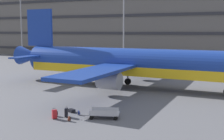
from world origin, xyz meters
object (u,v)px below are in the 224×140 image
object	(u,v)px
backpack_upright	(79,113)
backpack_teal	(69,119)
suitcase_scuffed	(66,112)
backpack_large	(56,114)
suitcase_small	(71,111)
baggage_cart	(104,113)
suitcase_orange	(54,114)
airliner	(129,63)

from	to	relation	value
backpack_upright	backpack_teal	bearing A→B (deg)	-83.32
suitcase_scuffed	backpack_large	world-z (taller)	suitcase_scuffed
suitcase_small	backpack_upright	world-z (taller)	backpack_upright
baggage_cart	suitcase_small	bearing A→B (deg)	172.66
baggage_cart	suitcase_scuffed	bearing A→B (deg)	-161.20
suitcase_small	suitcase_scuffed	xyz separation A→B (m)	(0.45, -1.57, 0.28)
suitcase_small	baggage_cart	xyz separation A→B (m)	(3.66, -0.47, 0.29)
backpack_large	baggage_cart	size ratio (longest dim) A/B	0.17
suitcase_small	backpack_teal	bearing A→B (deg)	-61.80
suitcase_orange	suitcase_scuffed	distance (m)	1.09
backpack_upright	backpack_large	size ratio (longest dim) A/B	0.80
suitcase_scuffed	suitcase_small	bearing A→B (deg)	106.12
backpack_upright	baggage_cart	bearing A→B (deg)	1.38
suitcase_small	backpack_large	distance (m)	1.84
suitcase_scuffed	backpack_teal	xyz separation A→B (m)	(0.91, -0.98, -0.20)
suitcase_scuffed	suitcase_orange	bearing A→B (deg)	-124.88
baggage_cart	backpack_teal	bearing A→B (deg)	-138.03
airliner	suitcase_orange	world-z (taller)	airliner
suitcase_orange	baggage_cart	world-z (taller)	suitcase_orange
suitcase_orange	backpack_teal	size ratio (longest dim) A/B	1.89
suitcase_scuffed	baggage_cart	bearing A→B (deg)	18.80
backpack_large	baggage_cart	distance (m)	4.35
airliner	backpack_large	size ratio (longest dim) A/B	66.47
backpack_upright	backpack_large	world-z (taller)	backpack_large
airliner	suitcase_scuffed	world-z (taller)	airliner
backpack_teal	airliner	bearing A→B (deg)	93.15
suitcase_small	suitcase_orange	bearing A→B (deg)	-93.96
airliner	suitcase_small	size ratio (longest dim) A/B	45.88
backpack_teal	baggage_cart	distance (m)	3.10
suitcase_scuffed	backpack_upright	distance (m)	1.25
backpack_teal	suitcase_scuffed	bearing A→B (deg)	132.99
airliner	backpack_teal	world-z (taller)	airliner
suitcase_orange	suitcase_scuffed	xyz separation A→B (m)	(0.62, 0.89, -0.01)
suitcase_scuffed	backpack_teal	distance (m)	1.35
suitcase_orange	backpack_teal	distance (m)	1.55
backpack_upright	backpack_large	bearing A→B (deg)	-142.57
suitcase_scuffed	backpack_large	xyz separation A→B (m)	(-0.94, -0.21, -0.17)
backpack_upright	backpack_large	distance (m)	2.04
suitcase_scuffed	backpack_teal	world-z (taller)	suitcase_scuffed
airliner	suitcase_orange	size ratio (longest dim) A/B	40.08
airliner	suitcase_orange	distance (m)	16.75
airliner	backpack_large	world-z (taller)	airliner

